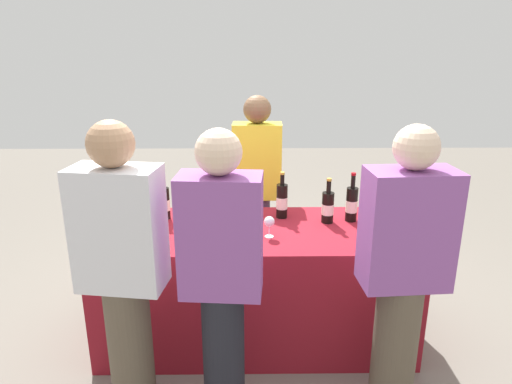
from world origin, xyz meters
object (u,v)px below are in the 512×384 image
object	(u,v)px
wine_glass_1	(225,223)
server_pouring	(257,187)
wine_bottle_2	(199,208)
guest_2	(403,272)
wine_glass_0	(148,229)
guest_1	(222,278)
wine_bottle_1	(165,203)
wine_bottle_0	(139,204)
wine_bottle_3	(282,201)
wine_bottle_5	(352,204)
wine_bottle_4	(328,207)
guest_0	(123,272)
wine_glass_2	(269,222)

from	to	relation	value
wine_glass_1	server_pouring	size ratio (longest dim) A/B	0.09
wine_bottle_2	guest_2	size ratio (longest dim) A/B	0.19
wine_glass_0	guest_1	world-z (taller)	guest_1
wine_bottle_1	guest_2	bearing A→B (deg)	-33.83
wine_bottle_0	wine_glass_1	bearing A→B (deg)	-30.47
wine_glass_0	wine_bottle_0	bearing A→B (deg)	109.57
server_pouring	guest_1	bearing A→B (deg)	84.48
wine_bottle_2	wine_bottle_3	bearing A→B (deg)	10.78
wine_bottle_1	wine_bottle_5	bearing A→B (deg)	-2.45
wine_bottle_2	wine_glass_0	distance (m)	0.42
wine_glass_0	server_pouring	distance (m)	1.15
wine_bottle_0	wine_bottle_2	world-z (taller)	wine_bottle_0
wine_bottle_0	wine_bottle_5	world-z (taller)	wine_bottle_5
wine_bottle_2	server_pouring	xyz separation A→B (m)	(0.39, 0.62, -0.05)
wine_bottle_2	wine_bottle_4	world-z (taller)	wine_bottle_4
wine_bottle_2	wine_bottle_4	distance (m)	0.86
server_pouring	guest_0	bearing A→B (deg)	66.76
wine_bottle_3	wine_glass_1	distance (m)	0.52
wine_bottle_4	wine_glass_0	size ratio (longest dim) A/B	2.30
wine_bottle_4	wine_bottle_5	distance (m)	0.17
wine_glass_1	wine_bottle_1	bearing A→B (deg)	139.98
wine_bottle_3	wine_glass_1	world-z (taller)	wine_bottle_3
guest_2	wine_bottle_0	bearing A→B (deg)	145.51
wine_bottle_4	guest_2	xyz separation A→B (m)	(0.25, -0.82, -0.05)
wine_bottle_0	guest_2	size ratio (longest dim) A/B	0.19
wine_bottle_1	wine_glass_1	distance (m)	0.55
guest_0	guest_2	world-z (taller)	guest_0
wine_bottle_1	wine_bottle_4	size ratio (longest dim) A/B	1.05
wine_glass_0	server_pouring	world-z (taller)	server_pouring
wine_bottle_3	wine_bottle_5	world-z (taller)	wine_bottle_5
wine_bottle_5	wine_glass_1	bearing A→B (deg)	-160.09
wine_bottle_2	wine_glass_0	size ratio (longest dim) A/B	2.24
wine_bottle_0	wine_glass_2	xyz separation A→B (m)	(0.87, -0.32, -0.01)
server_pouring	wine_glass_2	bearing A→B (deg)	96.07
wine_bottle_3	guest_1	distance (m)	1.04
wine_bottle_2	guest_0	distance (m)	0.88
wine_glass_0	wine_bottle_5	bearing A→B (deg)	15.49
wine_glass_2	server_pouring	size ratio (longest dim) A/B	0.09
wine_bottle_2	guest_0	size ratio (longest dim) A/B	0.18
wine_glass_1	guest_1	distance (m)	0.61
wine_bottle_4	guest_0	size ratio (longest dim) A/B	0.19
wine_bottle_3	guest_0	bearing A→B (deg)	-131.91
wine_bottle_2	server_pouring	bearing A→B (deg)	57.34
wine_bottle_3	wine_glass_0	world-z (taller)	wine_bottle_3
wine_glass_1	guest_2	size ratio (longest dim) A/B	0.09
wine_bottle_3	wine_glass_2	world-z (taller)	wine_bottle_3
wine_bottle_1	wine_glass_0	distance (m)	0.41
server_pouring	guest_0	xyz separation A→B (m)	(-0.68, -1.45, 0.02)
guest_0	guest_1	xyz separation A→B (m)	(0.48, -0.04, -0.01)
wine_glass_0	guest_0	bearing A→B (deg)	-91.57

